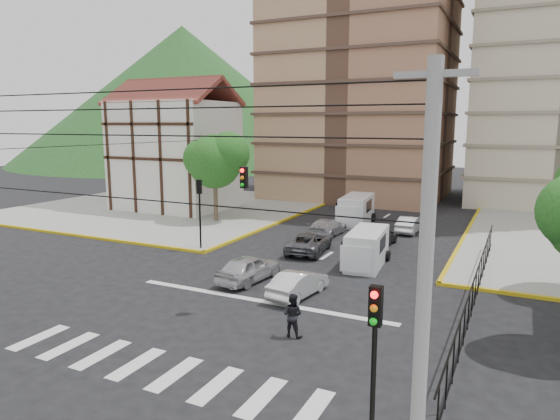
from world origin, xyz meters
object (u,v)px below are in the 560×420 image
Objects in this scene: van_right_lane at (366,249)px; car_silver_front_left at (249,268)px; car_white_front_right at (298,284)px; pedestrian_crosswalk at (292,315)px; van_left_lane at (356,211)px; traffic_light_se at (374,348)px; traffic_light_nw at (200,202)px.

car_silver_front_left is (-4.63, -5.31, -0.30)m from van_right_lane.
van_right_lane reaches higher than car_white_front_right.
car_white_front_right is at bearing -108.00° from van_right_lane.
van_right_lane is 10.48m from pedestrian_crosswalk.
van_left_lane reaches higher than car_silver_front_left.
traffic_light_se and traffic_light_nw have the same top height.
car_white_front_right is 4.52m from pedestrian_crosswalk.
van_right_lane is at bearing -75.41° from van_left_lane.
van_right_lane reaches higher than car_silver_front_left.
car_white_front_right is (2.75, -17.59, -0.50)m from van_left_lane.
traffic_light_se is 1.08× the size of car_silver_front_left.
traffic_light_nw is at bearing -179.85° from van_right_lane.
car_white_front_right is (3.21, -0.95, -0.08)m from car_silver_front_left.
traffic_light_nw reaches higher than pedestrian_crosswalk.
car_white_front_right is (9.19, -5.25, -2.50)m from traffic_light_nw.
pedestrian_crosswalk is at bearing 139.51° from car_silver_front_left.
traffic_light_se reaches higher than car_silver_front_left.
van_left_lane is 3.10× the size of pedestrian_crosswalk.
car_silver_front_left is at bearing -136.36° from van_right_lane.
car_silver_front_left is (-9.63, 11.30, -2.42)m from traffic_light_se.
car_white_front_right is (-1.41, -6.26, -0.38)m from van_right_lane.
pedestrian_crosswalk is (4.37, -21.80, -0.27)m from van_left_lane.
car_silver_front_left is (5.97, -4.30, -2.42)m from traffic_light_nw.
pedestrian_crosswalk is at bearing -41.19° from traffic_light_nw.
van_right_lane reaches higher than pedestrian_crosswalk.
traffic_light_se is 17.48m from van_right_lane.
traffic_light_se is at bearing -77.43° from van_left_lane.
pedestrian_crosswalk is at bearing 127.97° from traffic_light_se.
car_silver_front_left is at bearing -9.25° from car_white_front_right.
traffic_light_nw is 2.59× the size of pedestrian_crosswalk.
pedestrian_crosswalk is (4.83, -5.16, 0.16)m from car_silver_front_left.
traffic_light_se is at bearing 136.80° from car_silver_front_left.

